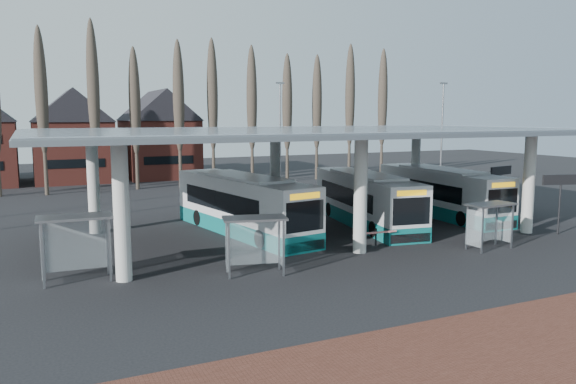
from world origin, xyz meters
name	(u,v)px	position (x,y,z in m)	size (l,w,h in m)	color
ground	(387,264)	(0.00, 0.00, 0.00)	(140.00, 140.00, 0.00)	black
station_canopy	(312,140)	(0.00, 8.00, 5.68)	(32.00, 16.00, 6.34)	silver
poplar_row	(196,99)	(0.00, 33.00, 8.78)	(45.10, 1.10, 14.50)	#473D33
townhouse_row	(23,127)	(-15.75, 44.00, 5.94)	(36.80, 10.30, 12.25)	maroon
lamp_post_b	(280,135)	(6.00, 26.00, 5.34)	(0.80, 0.16, 10.17)	slate
lamp_post_c	(442,135)	(20.00, 20.00, 5.34)	(0.80, 0.16, 10.17)	slate
bus_1	(243,206)	(-3.78, 9.84, 1.67)	(4.81, 13.03, 3.54)	silver
bus_2	(365,200)	(4.48, 8.93, 1.60)	(4.45, 12.47, 3.39)	silver
bus_3	(440,193)	(11.23, 9.62, 1.60)	(3.21, 12.33, 3.39)	silver
shelter_0	(75,233)	(-13.83, 3.42, 2.09)	(3.15, 1.67, 2.87)	gray
shelter_1	(254,232)	(-6.44, 1.16, 1.91)	(3.08, 2.04, 2.62)	gray
shelter_2	(488,215)	(6.73, 0.37, 1.80)	(2.76, 1.54, 2.48)	gray
info_sign_0	(561,184)	(13.37, 1.36, 3.03)	(2.39, 0.73, 3.62)	black
info_sign_1	(501,175)	(14.58, 7.26, 3.01)	(2.38, 0.67, 3.59)	black
barrier	(380,233)	(1.62, 3.07, 0.76)	(1.96, 0.59, 0.98)	black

